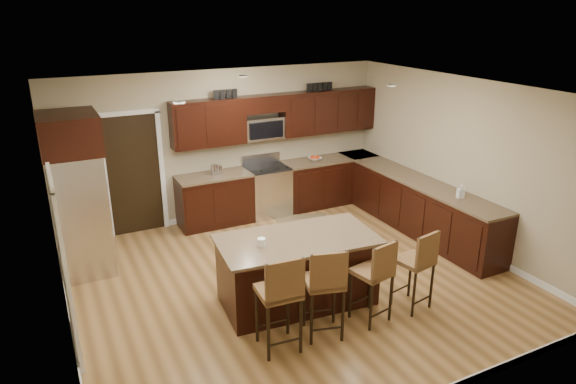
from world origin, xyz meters
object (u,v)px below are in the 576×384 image
island (297,272)px  stool_mid (325,283)px  stool_extra (418,261)px  stool_left (281,293)px  stool_right (376,272)px  refrigerator (78,193)px  range (267,190)px

island → stool_mid: (-0.08, -0.85, 0.30)m
stool_extra → stool_left: bearing=169.0°
stool_right → stool_mid: bearing=169.0°
island → refrigerator: 3.33m
stool_mid → stool_right: size_ratio=1.06×
stool_left → refrigerator: (-1.74, 3.04, 0.45)m
stool_right → stool_extra: size_ratio=1.00×
stool_left → island: bearing=56.9°
island → range: bearing=78.1°
range → stool_mid: stool_mid is taller
range → stool_left: 4.13m
range → stool_right: 3.82m
island → stool_mid: size_ratio=1.82×
range → stool_extra: bearing=-84.4°
stool_extra → stool_right: bearing=168.8°
stool_mid → stool_extra: bearing=15.5°
stool_right → refrigerator: (-3.02, 3.03, 0.52)m
refrigerator → stool_extra: 4.79m
stool_left → stool_right: 1.29m
stool_mid → range: bearing=90.9°
refrigerator → stool_right: bearing=-45.0°
island → stool_extra: bearing=-28.0°
island → stool_left: size_ratio=1.76×
stool_mid → stool_right: 0.71m
range → stool_extra: (0.37, -3.80, 0.21)m
refrigerator → range: bearing=13.2°
island → stool_left: bearing=-122.0°
island → stool_extra: (1.28, -0.84, 0.25)m
island → stool_mid: bearing=-89.9°
range → stool_right: size_ratio=1.01×
refrigerator → stool_mid: bearing=-52.7°
stool_left → stool_right: size_ratio=1.10×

